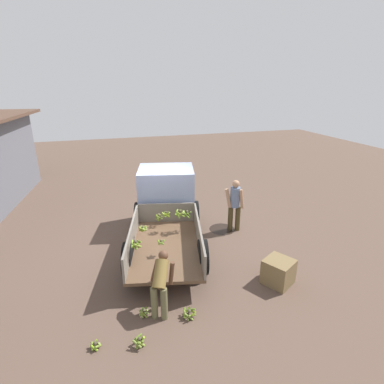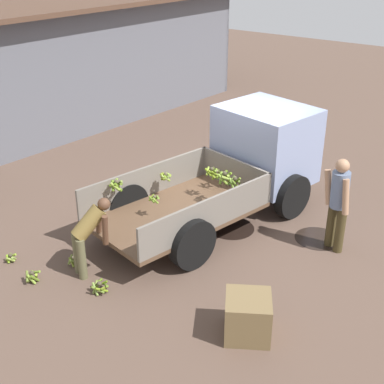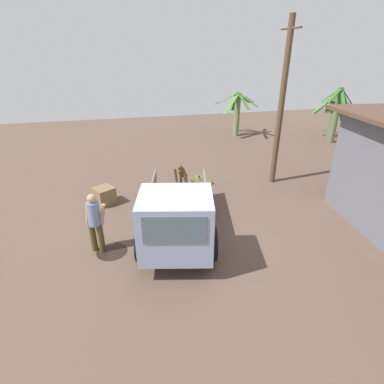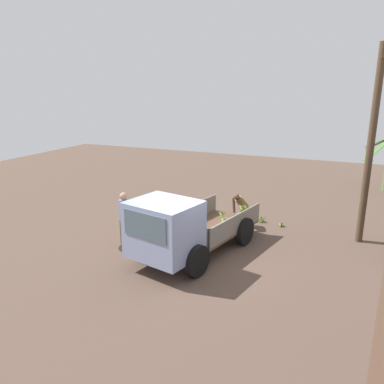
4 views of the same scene
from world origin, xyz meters
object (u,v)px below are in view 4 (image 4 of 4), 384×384
banana_bunch_on_ground_3 (252,225)px  utility_pole (371,146)px  banana_bunch_on_ground_1 (282,224)px  wooden_crate_0 (168,210)px  person_worker_loading (242,207)px  banana_bunch_on_ground_2 (261,219)px  banana_bunch_on_ground_0 (231,219)px  cargo_truck (175,230)px  person_foreground_visitor (124,216)px

banana_bunch_on_ground_3 → utility_pole: bearing=93.4°
banana_bunch_on_ground_3 → banana_bunch_on_ground_1: bearing=119.9°
banana_bunch_on_ground_3 → wooden_crate_0: bearing=-86.6°
person_worker_loading → banana_bunch_on_ground_2: person_worker_loading is taller
wooden_crate_0 → banana_bunch_on_ground_0: bearing=101.7°
utility_pole → banana_bunch_on_ground_0: 5.30m
banana_bunch_on_ground_0 → banana_bunch_on_ground_2: size_ratio=1.10×
person_worker_loading → banana_bunch_on_ground_2: 1.13m
cargo_truck → person_foreground_visitor: 2.15m
banana_bunch_on_ground_3 → person_foreground_visitor: bearing=-48.0°
banana_bunch_on_ground_3 → banana_bunch_on_ground_2: bearing=165.9°
banana_bunch_on_ground_2 → banana_bunch_on_ground_3: banana_bunch_on_ground_2 is taller
banana_bunch_on_ground_1 → wooden_crate_0: (0.74, -4.18, 0.22)m
person_foreground_visitor → banana_bunch_on_ground_2: (-3.72, 3.52, -0.83)m
cargo_truck → wooden_crate_0: size_ratio=7.83×
utility_pole → cargo_truck: bearing=-51.4°
cargo_truck → wooden_crate_0: (-3.40, -1.96, -0.72)m
banana_bunch_on_ground_0 → wooden_crate_0: (0.49, -2.34, 0.20)m
banana_bunch_on_ground_1 → banana_bunch_on_ground_2: bearing=-102.7°
person_foreground_visitor → wooden_crate_0: size_ratio=2.74×
banana_bunch_on_ground_1 → banana_bunch_on_ground_3: 1.10m
person_foreground_visitor → banana_bunch_on_ground_2: person_foreground_visitor is taller
banana_bunch_on_ground_0 → banana_bunch_on_ground_2: (-0.43, 1.06, 0.01)m
cargo_truck → person_foreground_visitor: size_ratio=2.86×
banana_bunch_on_ground_1 → banana_bunch_on_ground_3: size_ratio=0.96×
utility_pole → person_foreground_visitor: (3.21, -6.83, -2.15)m
person_worker_loading → banana_bunch_on_ground_0: person_worker_loading is taller
cargo_truck → utility_pole: utility_pole is taller
banana_bunch_on_ground_2 → utility_pole: bearing=81.2°
banana_bunch_on_ground_0 → banana_bunch_on_ground_3: banana_bunch_on_ground_0 is taller
utility_pole → banana_bunch_on_ground_1: bearing=-97.7°
banana_bunch_on_ground_0 → utility_pole: bearing=88.8°
banana_bunch_on_ground_1 → banana_bunch_on_ground_0: bearing=-82.2°
cargo_truck → person_foreground_visitor: cargo_truck is taller
cargo_truck → utility_pole: size_ratio=0.80×
utility_pole → wooden_crate_0: bearing=-86.6°
banana_bunch_on_ground_1 → banana_bunch_on_ground_2: 0.79m
banana_bunch_on_ground_2 → person_foreground_visitor: bearing=-43.3°
cargo_truck → banana_bunch_on_ground_3: bearing=173.4°
banana_bunch_on_ground_0 → wooden_crate_0: 2.40m
utility_pole → person_foreground_visitor: bearing=-64.8°
banana_bunch_on_ground_3 → wooden_crate_0: wooden_crate_0 is taller
utility_pole → banana_bunch_on_ground_3: size_ratio=27.64×
banana_bunch_on_ground_1 → banana_bunch_on_ground_2: banana_bunch_on_ground_2 is taller
utility_pole → banana_bunch_on_ground_2: utility_pole is taller
cargo_truck → banana_bunch_on_ground_0: cargo_truck is taller
wooden_crate_0 → banana_bunch_on_ground_1: bearing=100.0°
person_foreground_visitor → person_worker_loading: size_ratio=1.33×
cargo_truck → person_foreground_visitor: (-0.59, -2.07, -0.08)m
banana_bunch_on_ground_1 → wooden_crate_0: wooden_crate_0 is taller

